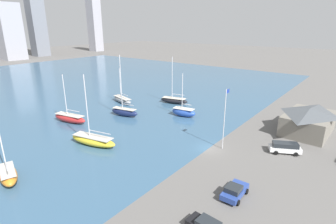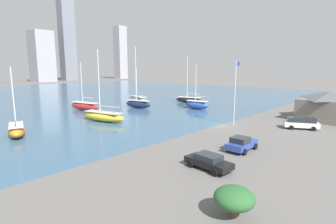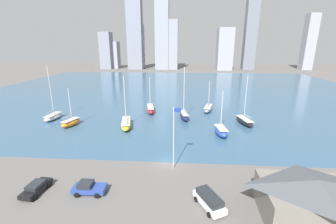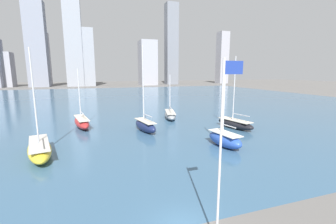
% 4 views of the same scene
% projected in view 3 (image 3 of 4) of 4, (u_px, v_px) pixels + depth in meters
% --- Properties ---
extents(ground_plane, '(500.00, 500.00, 0.00)m').
position_uv_depth(ground_plane, '(166.00, 162.00, 40.63)').
color(ground_plane, '#605E5B').
extents(harbor_water, '(180.00, 140.00, 0.00)m').
position_uv_depth(harbor_water, '(178.00, 90.00, 107.57)').
color(harbor_water, '#385B7A').
rests_on(harbor_water, ground_plane).
extents(boat_shed, '(12.59, 8.64, 5.31)m').
position_uv_depth(boat_shed, '(315.00, 199.00, 26.83)').
color(boat_shed, slate).
rests_on(boat_shed, ground_plane).
extents(flag_pole, '(1.24, 0.14, 10.96)m').
position_uv_depth(flag_pole, '(174.00, 136.00, 36.96)').
color(flag_pole, silver).
rests_on(flag_pole, ground_plane).
extents(distant_city_skyline, '(184.58, 24.31, 65.56)m').
position_uv_depth(distant_city_skyline, '(177.00, 41.00, 196.19)').
color(distant_city_skyline, gray).
rests_on(distant_city_skyline, ground_plane).
extents(sailboat_yellow, '(4.60, 10.02, 13.09)m').
position_uv_depth(sailboat_yellow, '(126.00, 124.00, 57.97)').
color(sailboat_yellow, yellow).
rests_on(sailboat_yellow, harbor_water).
extents(sailboat_red, '(3.94, 9.23, 10.94)m').
position_uv_depth(sailboat_red, '(150.00, 109.00, 71.17)').
color(sailboat_red, '#B72828').
rests_on(sailboat_red, harbor_water).
extents(sailboat_orange, '(3.97, 6.61, 9.98)m').
position_uv_depth(sailboat_orange, '(71.00, 122.00, 58.81)').
color(sailboat_orange, orange).
rests_on(sailboat_orange, harbor_water).
extents(sailboat_black, '(4.18, 8.45, 13.01)m').
position_uv_depth(sailboat_black, '(245.00, 121.00, 60.19)').
color(sailboat_black, black).
rests_on(sailboat_black, harbor_water).
extents(sailboat_white, '(3.14, 7.43, 15.14)m').
position_uv_depth(sailboat_white, '(53.00, 116.00, 64.02)').
color(sailboat_white, white).
rests_on(sailboat_white, harbor_water).
extents(sailboat_navy, '(3.40, 7.56, 14.66)m').
position_uv_depth(sailboat_navy, '(184.00, 116.00, 64.11)').
color(sailboat_navy, '#19234C').
rests_on(sailboat_navy, harbor_water).
extents(sailboat_gray, '(4.34, 9.05, 9.68)m').
position_uv_depth(sailboat_gray, '(208.00, 108.00, 72.40)').
color(sailboat_gray, gray).
rests_on(sailboat_gray, harbor_water).
extents(sailboat_blue, '(3.31, 6.41, 10.46)m').
position_uv_depth(sailboat_blue, '(221.00, 131.00, 52.52)').
color(sailboat_blue, '#284CA8').
rests_on(sailboat_blue, harbor_water).
extents(parked_suv_white, '(4.13, 5.48, 1.90)m').
position_uv_depth(parked_suv_white, '(209.00, 200.00, 29.15)').
color(parked_suv_white, white).
rests_on(parked_suv_white, ground_plane).
extents(parked_sedan_black, '(2.53, 4.92, 1.52)m').
position_uv_depth(parked_sedan_black, '(36.00, 188.00, 32.12)').
color(parked_sedan_black, black).
rests_on(parked_sedan_black, ground_plane).
extents(parked_pickup_blue, '(4.65, 2.48, 1.74)m').
position_uv_depth(parked_pickup_blue, '(89.00, 188.00, 32.00)').
color(parked_pickup_blue, '#284293').
rests_on(parked_pickup_blue, ground_plane).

